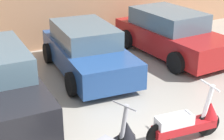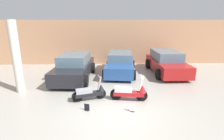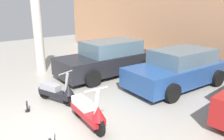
% 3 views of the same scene
% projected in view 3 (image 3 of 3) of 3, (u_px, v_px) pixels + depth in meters
% --- Properties ---
extents(ground_plane, '(28.00, 28.00, 0.00)m').
position_uv_depth(ground_plane, '(45.00, 127.00, 5.12)').
color(ground_plane, '#9E998E').
extents(wall_back, '(19.60, 0.12, 3.23)m').
position_uv_depth(wall_back, '(201.00, 33.00, 9.25)').
color(wall_back, tan).
rests_on(wall_back, ground_plane).
extents(scooter_front_left, '(1.39, 0.67, 1.00)m').
position_uv_depth(scooter_front_left, '(57.00, 91.00, 6.27)').
color(scooter_front_left, black).
rests_on(scooter_front_left, ground_plane).
extents(scooter_front_right, '(1.53, 0.58, 1.07)m').
position_uv_depth(scooter_front_right, '(88.00, 111.00, 5.05)').
color(scooter_front_right, black).
rests_on(scooter_front_right, ground_plane).
extents(car_rear_left, '(2.16, 4.13, 1.37)m').
position_uv_depth(car_rear_left, '(108.00, 59.00, 8.88)').
color(car_rear_left, black).
rests_on(car_rear_left, ground_plane).
extents(car_rear_center, '(2.19, 3.97, 1.29)m').
position_uv_depth(car_rear_center, '(178.00, 69.00, 7.56)').
color(car_rear_center, navy).
rests_on(car_rear_center, ground_plane).
extents(placard_near_left_scooter, '(0.20, 0.17, 0.26)m').
position_uv_depth(placard_near_left_scooter, '(27.00, 107.00, 5.84)').
color(placard_near_left_scooter, black).
rests_on(placard_near_left_scooter, ground_plane).
extents(placard_near_right_scooter, '(0.20, 0.14, 0.26)m').
position_uv_depth(placard_near_right_scooter, '(52.00, 135.00, 4.57)').
color(placard_near_right_scooter, black).
rests_on(placard_near_right_scooter, ground_plane).
extents(support_column_side, '(0.38, 0.38, 3.23)m').
position_uv_depth(support_column_side, '(38.00, 34.00, 8.93)').
color(support_column_side, beige).
rests_on(support_column_side, ground_plane).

